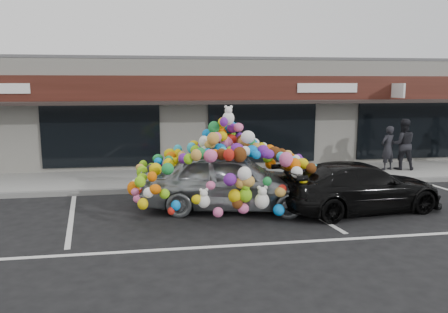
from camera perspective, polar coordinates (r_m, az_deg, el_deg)
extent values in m
plane|color=black|center=(11.34, -3.25, -7.55)|extent=(90.00, 90.00, 0.00)
cube|color=white|center=(19.35, -5.85, 5.88)|extent=(24.00, 6.00, 4.20)
cube|color=#59595B|center=(19.33, -5.96, 12.25)|extent=(24.00, 6.00, 0.12)
cube|color=#34150E|center=(16.24, -5.30, 8.89)|extent=(24.00, 0.18, 0.90)
cube|color=black|center=(15.73, -5.15, 7.05)|extent=(24.00, 1.20, 0.10)
cube|color=white|center=(18.26, 21.72, 8.02)|extent=(0.08, 0.95, 0.55)
cube|color=white|center=(17.37, 13.37, 8.72)|extent=(2.40, 0.04, 0.35)
cube|color=black|center=(16.48, -15.70, 2.65)|extent=(4.20, 0.12, 2.30)
cube|color=black|center=(16.86, 5.02, 3.12)|extent=(4.20, 0.12, 2.30)
cube|color=black|center=(19.21, 22.70, 3.21)|extent=(4.20, 0.12, 2.30)
cube|color=gray|center=(15.18, -4.77, -2.86)|extent=(26.00, 3.00, 0.15)
cube|color=slate|center=(13.72, -4.31, -4.20)|extent=(26.00, 0.18, 0.16)
cube|color=silver|center=(11.68, -19.32, -7.56)|extent=(0.73, 4.37, 0.01)
cube|color=silver|center=(12.11, 10.04, -6.54)|extent=(0.73, 4.37, 0.01)
cube|color=silver|center=(9.61, 10.36, -10.87)|extent=(14.00, 0.12, 0.01)
imported|color=#979EA1|center=(11.62, 0.76, -3.11)|extent=(2.72, 4.89, 1.57)
ellipsoid|color=red|center=(11.39, 0.77, 3.65)|extent=(1.74, 2.17, 1.18)
sphere|color=#F0C701|center=(11.78, 8.65, -1.35)|extent=(0.34, 0.34, 0.34)
sphere|color=#1491F9|center=(10.83, 4.80, -5.36)|extent=(0.36, 0.36, 0.36)
sphere|color=green|center=(12.52, -3.64, -3.06)|extent=(0.30, 0.30, 0.30)
sphere|color=pink|center=(11.35, 0.78, 6.36)|extent=(0.32, 0.32, 0.32)
sphere|color=#FF3F10|center=(11.49, -6.14, -1.52)|extent=(0.30, 0.30, 0.30)
imported|color=black|center=(12.04, 17.30, -3.78)|extent=(2.40, 4.65, 1.29)
imported|color=black|center=(17.19, 20.60, 1.05)|extent=(0.69, 0.56, 1.63)
imported|color=black|center=(17.47, 22.29, 1.49)|extent=(1.07, 0.93, 1.89)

